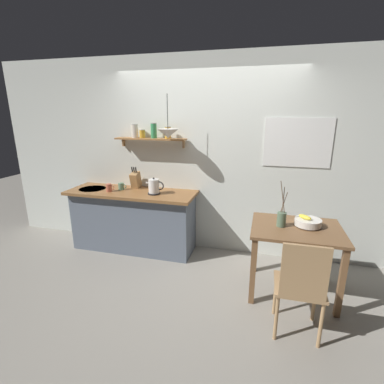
% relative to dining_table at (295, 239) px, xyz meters
% --- Properties ---
extents(ground_plane, '(14.00, 14.00, 0.00)m').
position_rel_dining_table_xyz_m(ground_plane, '(-1.17, 0.20, -0.64)').
color(ground_plane, gray).
extents(back_wall, '(6.80, 0.11, 2.70)m').
position_rel_dining_table_xyz_m(back_wall, '(-0.97, 0.85, 0.71)').
color(back_wall, silver).
rests_on(back_wall, ground_plane).
extents(kitchen_counter, '(1.83, 0.63, 0.88)m').
position_rel_dining_table_xyz_m(kitchen_counter, '(-2.18, 0.52, -0.20)').
color(kitchen_counter, slate).
rests_on(kitchen_counter, ground_plane).
extents(wall_shelf, '(1.01, 0.20, 0.34)m').
position_rel_dining_table_xyz_m(wall_shelf, '(-1.95, 0.70, 1.01)').
color(wall_shelf, '#9E6B3D').
extents(dining_table, '(0.93, 0.75, 0.77)m').
position_rel_dining_table_xyz_m(dining_table, '(0.00, 0.00, 0.00)').
color(dining_table, brown).
rests_on(dining_table, ground_plane).
extents(dining_chair_near, '(0.42, 0.41, 0.95)m').
position_rel_dining_table_xyz_m(dining_chair_near, '(-0.00, -0.69, -0.12)').
color(dining_chair_near, tan).
rests_on(dining_chair_near, ground_plane).
extents(fruit_bowl, '(0.28, 0.28, 0.12)m').
position_rel_dining_table_xyz_m(fruit_bowl, '(0.11, 0.06, 0.18)').
color(fruit_bowl, silver).
rests_on(fruit_bowl, dining_table).
extents(twig_vase, '(0.10, 0.10, 0.50)m').
position_rel_dining_table_xyz_m(twig_vase, '(-0.16, -0.01, 0.22)').
color(twig_vase, '#567056').
rests_on(twig_vase, dining_table).
extents(electric_kettle, '(0.25, 0.17, 0.23)m').
position_rel_dining_table_xyz_m(electric_kettle, '(-1.80, 0.45, 0.34)').
color(electric_kettle, black).
rests_on(electric_kettle, kitchen_counter).
extents(knife_block, '(0.11, 0.20, 0.32)m').
position_rel_dining_table_xyz_m(knife_block, '(-2.19, 0.68, 0.37)').
color(knife_block, tan).
rests_on(knife_block, kitchen_counter).
extents(coffee_mug_by_sink, '(0.12, 0.08, 0.11)m').
position_rel_dining_table_xyz_m(coffee_mug_by_sink, '(-2.46, 0.41, 0.29)').
color(coffee_mug_by_sink, '#C6664C').
rests_on(coffee_mug_by_sink, kitchen_counter).
extents(coffee_mug_spare, '(0.12, 0.08, 0.10)m').
position_rel_dining_table_xyz_m(coffee_mug_spare, '(-2.34, 0.53, 0.29)').
color(coffee_mug_spare, slate).
rests_on(coffee_mug_spare, kitchen_counter).
extents(pendant_lamp, '(0.28, 0.28, 0.54)m').
position_rel_dining_table_xyz_m(pendant_lamp, '(-1.60, 0.49, 1.05)').
color(pendant_lamp, black).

